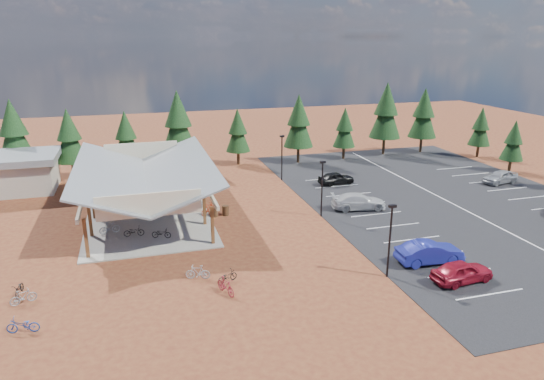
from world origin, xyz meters
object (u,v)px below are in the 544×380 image
Objects in this scene: bike_3 at (107,196)px; bike_5 at (180,209)px; bike_2 at (118,204)px; bike_11 at (226,286)px; bike_10 at (23,325)px; trash_bin_0 at (215,212)px; bike_8 at (19,289)px; car_3 at (359,201)px; lamp_post_0 at (390,236)px; bike_1 at (110,228)px; bike_0 at (134,231)px; bike_12 at (227,277)px; car_1 at (430,252)px; bike_pavilion at (145,174)px; car_0 at (462,271)px; lamp_post_2 at (282,155)px; bike_9 at (23,297)px; bike_13 at (198,272)px; lamp_post_1 at (322,185)px; outbuilding at (3,173)px; car_8 at (500,177)px; bike_7 at (165,189)px; car_4 at (336,178)px; bike_15 at (208,209)px; trash_bin_1 at (226,210)px; bike_6 at (174,197)px.

bike_3 is 0.98× the size of bike_5.
bike_11 is at bearing -177.10° from bike_2.
trash_bin_0 is at bearing 146.85° from bike_10.
car_3 reaches higher than bike_8.
bike_1 is at bearing 144.71° from lamp_post_0.
bike_8 is at bearing 139.39° from bike_0.
car_1 is (14.41, -1.20, 0.42)m from bike_12.
lamp_post_0 is at bearing 107.64° from car_1.
car_1 is (13.15, -13.55, 0.38)m from trash_bin_0.
car_0 is (19.33, -19.03, -3.06)m from bike_pavilion.
lamp_post_2 is at bearing 4.24° from car_0.
bike_9 is at bearing -137.53° from lamp_post_2.
bike_13 is at bearing -120.67° from lamp_post_2.
lamp_post_2 reaches higher than bike_pavilion.
lamp_post_1 is (0.00, 12.00, 0.00)m from lamp_post_0.
lamp_post_0 reaches higher than bike_1.
outbuilding is 53.11m from car_8.
car_3 is at bearing -101.30° from bike_1.
lamp_post_0 is 3.28× the size of bike_12.
bike_11 is at bearing 103.51° from bike_10.
lamp_post_1 is 16.88m from bike_7.
trash_bin_0 is 0.23× the size of car_4.
bike_0 is at bearing -137.50° from bike_13.
car_1 is at bearing 101.11° from bike_10.
lamp_post_2 reaches higher than bike_11.
car_4 is at bearing -80.29° from bike_9.
lamp_post_2 is 3.12× the size of bike_13.
bike_pavilion reaches higher than bike_8.
car_4 is (15.76, 18.58, 0.31)m from bike_12.
bike_pavilion is at bearing -151.63° from bike_13.
lamp_post_1 is 3.10× the size of bike_1.
bike_5 is at bearing 37.09° from bike_15.
bike_13 is 37.35m from car_8.
trash_bin_1 is 0.21× the size of car_8.
bike_9 is (-4.72, -9.87, -0.13)m from bike_1.
bike_0 is at bearing -93.29° from car_8.
car_3 is (21.64, -6.12, 0.26)m from bike_2.
bike_5 is at bearing 154.71° from trash_bin_0.
lamp_post_0 reaches higher than bike_8.
bike_5 is at bearing -62.31° from bike_9.
bike_5 is at bearing -74.16° from bike_1.
bike_pavilion is 4.42m from bike_5.
trash_bin_1 is 0.57× the size of bike_12.
bike_0 is 24.79m from car_0.
bike_1 reaches higher than bike_6.
bike_12 is 2.06m from bike_13.
bike_8 is 17.55m from bike_15.
bike_6 reaches higher than trash_bin_1.
lamp_post_1 reaches higher than bike_10.
bike_8 is at bearing 86.21° from car_1.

